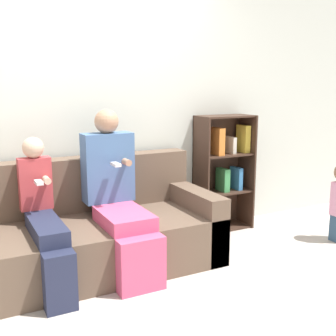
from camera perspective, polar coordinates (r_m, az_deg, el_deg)
The scene contains 6 objects.
ground_plane at distance 3.14m, azimuth -5.67°, elevation -16.67°, with size 14.00×14.00×0.00m, color #BCB2A8.
back_wall at distance 3.77m, azimuth -12.02°, elevation 8.10°, with size 10.00×0.06×2.55m.
couch at distance 3.48m, azimuth -11.11°, elevation -8.79°, with size 2.10×0.92×0.86m.
adult_seated at distance 3.35m, azimuth -6.90°, elevation -3.16°, with size 0.41×0.82×1.27m.
child_seated at distance 3.18m, azimuth -16.37°, elevation -6.46°, with size 0.24×0.84×1.07m.
bookshelf at distance 4.33m, azimuth 7.36°, elevation -0.46°, with size 0.57×0.30×1.17m.
Camera 1 is at (-1.00, -2.59, 1.47)m, focal length 45.00 mm.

